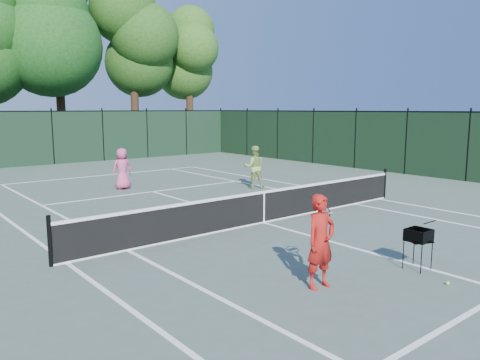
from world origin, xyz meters
TOP-DOWN VIEW (x-y plane):
  - ground at (0.00, 0.00)m, footprint 90.00×90.00m
  - sideline_doubles_left at (-5.49, 0.00)m, footprint 0.10×23.77m
  - sideline_doubles_right at (5.49, 0.00)m, footprint 0.10×23.77m
  - sideline_singles_left at (-4.12, 0.00)m, footprint 0.10×23.77m
  - sideline_singles_right at (4.12, 0.00)m, footprint 0.10×23.77m
  - baseline_far at (0.00, 11.88)m, footprint 10.97×0.10m
  - service_line_far at (0.00, 6.40)m, footprint 8.23×0.10m
  - center_service_line at (0.00, 0.00)m, footprint 0.10×12.80m
  - tennis_net at (0.00, 0.00)m, footprint 11.69×0.09m
  - fence_far at (0.00, 18.00)m, footprint 24.00×0.05m
  - fence_right at (12.00, 0.00)m, footprint 0.05×36.00m
  - tree_3 at (2.00, 22.30)m, footprint 7.00×7.00m
  - tree_4 at (7.00, 21.60)m, footprint 6.20×6.20m
  - tree_5 at (12.00, 22.10)m, footprint 5.80×5.80m
  - coach at (-2.42, -4.19)m, footprint 0.94×0.59m
  - player_pink at (-0.63, 7.66)m, footprint 0.81×0.54m
  - player_green at (3.60, 4.57)m, footprint 1.05×0.99m
  - ball_hopper at (-0.19, -4.77)m, footprint 0.57×0.57m
  - loose_ball_midcourt at (-0.54, -5.59)m, footprint 0.07×0.07m

SIDE VIEW (x-z plane):
  - ground at x=0.00m, z-range 0.00..0.00m
  - sideline_doubles_left at x=-5.49m, z-range 0.00..0.01m
  - sideline_doubles_right at x=5.49m, z-range 0.00..0.01m
  - sideline_singles_left at x=-4.12m, z-range 0.00..0.01m
  - sideline_singles_right at x=4.12m, z-range 0.00..0.01m
  - baseline_far at x=0.00m, z-range 0.00..0.01m
  - service_line_far at x=0.00m, z-range 0.00..0.01m
  - center_service_line at x=0.00m, z-range 0.00..0.01m
  - loose_ball_midcourt at x=-0.54m, z-range 0.00..0.07m
  - tennis_net at x=0.00m, z-range -0.05..1.01m
  - ball_hopper at x=-0.19m, z-range 0.28..1.10m
  - player_pink at x=-0.63m, z-range 0.00..1.64m
  - coach at x=-2.42m, z-range 0.00..1.69m
  - player_green at x=3.60m, z-range 0.00..1.70m
  - fence_far at x=0.00m, z-range 0.00..3.00m
  - fence_right at x=12.00m, z-range 0.00..3.00m
  - tree_5 at x=12.00m, z-range 1.59..13.82m
  - tree_4 at x=7.00m, z-range 1.66..14.63m
  - tree_3 at x=2.00m, z-range 1.78..16.23m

